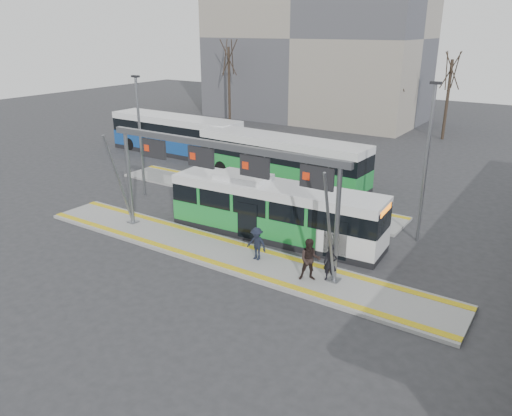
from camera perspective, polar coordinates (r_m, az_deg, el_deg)
The scene contains 18 objects.
ground at distance 23.82m, azimuth -3.56°, elevation -5.38°, with size 120.00×120.00×0.00m, color #2D2D30.
platform_main at distance 23.79m, azimuth -3.57°, elevation -5.22°, with size 22.00×3.00×0.15m, color gray.
platform_second at distance 31.99m, azimuth -0.68°, elevation 1.58°, with size 20.00×3.00×0.15m, color gray.
tactile_main at distance 23.75m, azimuth -3.57°, elevation -5.03°, with size 22.00×2.65×0.02m.
tactile_second at distance 32.88m, azimuth 0.45°, elevation 2.25°, with size 20.00×0.35×0.02m.
gantry at distance 22.71m, azimuth -4.11°, elevation 4.91°, with size 13.00×1.68×5.20m.
apartment_block at distance 59.59m, azimuth 6.92°, elevation 18.97°, with size 24.50×12.50×18.40m.
hero_bus at distance 25.31m, azimuth 2.11°, elevation -0.31°, with size 11.33×3.11×3.08m.
bg_bus_green at distance 34.59m, azimuth 2.89°, elevation 5.53°, with size 12.63×3.18×3.13m.
bg_bus_blue at distance 42.90m, azimuth -9.20°, elevation 8.19°, with size 12.24×2.81×3.19m.
passenger_a at distance 21.07m, azimuth 8.49°, elevation -6.24°, with size 0.59×0.39×1.61m, color black.
passenger_b at distance 20.98m, azimuth 6.18°, elevation -5.90°, with size 0.90×0.70×1.84m, color black.
passenger_c at distance 22.70m, azimuth 0.08°, elevation -4.09°, with size 1.00×0.58×1.56m, color black.
tree_left at distance 50.89m, azimuth 15.84°, elevation 14.42°, with size 1.40×1.40×7.71m.
tree_mid at distance 50.70m, azimuth 21.39°, elevation 14.37°, with size 1.40×1.40×8.37m.
tree_far at distance 56.29m, azimuth -3.14°, elevation 16.76°, with size 1.40×1.40×9.23m.
lamp_west at distance 31.85m, azimuth -13.12°, elevation 8.26°, with size 0.50×0.25×7.48m.
lamp_east at distance 25.28m, azimuth 18.91°, elevation 5.14°, with size 0.50×0.25×7.86m.
Camera 1 is at (13.10, -17.06, 10.22)m, focal length 35.00 mm.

